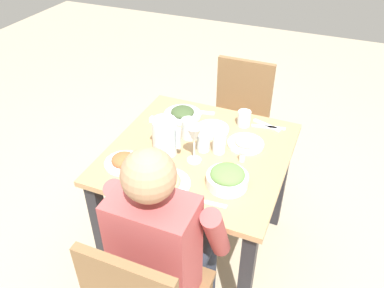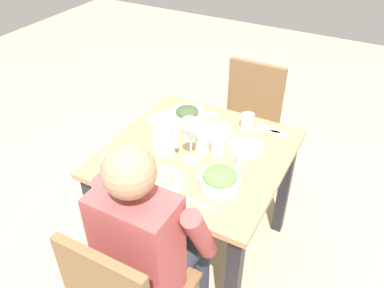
{
  "view_description": "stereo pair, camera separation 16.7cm",
  "coord_description": "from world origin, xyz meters",
  "px_view_note": "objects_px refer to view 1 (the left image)",
  "views": [
    {
      "loc": [
        0.57,
        -1.47,
        1.92
      ],
      "look_at": [
        -0.06,
        0.05,
        0.73
      ],
      "focal_mm": 36.51,
      "sensor_mm": 36.0,
      "label": 1
    },
    {
      "loc": [
        0.72,
        -1.4,
        1.92
      ],
      "look_at": [
        -0.06,
        0.05,
        0.73
      ],
      "focal_mm": 36.51,
      "sensor_mm": 36.0,
      "label": 2
    }
  ],
  "objects_px": {
    "water_pitcher": "(165,136)",
    "water_glass_far_right": "(244,118)",
    "diner_near": "(166,243)",
    "wine_glass": "(194,137)",
    "chair_far": "(238,118)",
    "water_glass_center": "(189,128)",
    "plate_dolmas": "(183,113)",
    "salad_bowl": "(227,178)",
    "plate_rice_curry": "(124,161)",
    "water_glass_by_pitcher": "(203,142)",
    "plate_fries": "(166,182)",
    "salt_shaker": "(242,156)",
    "dining_table": "(199,170)",
    "water_glass_near_right": "(219,143)",
    "plate_beans": "(246,143)",
    "plate_yoghurt": "(213,128)"
  },
  "relations": [
    {
      "from": "water_glass_far_right",
      "to": "diner_near",
      "type": "bearing_deg",
      "value": -95.24
    },
    {
      "from": "salt_shaker",
      "to": "water_glass_by_pitcher",
      "type": "bearing_deg",
      "value": 176.4
    },
    {
      "from": "diner_near",
      "to": "wine_glass",
      "type": "height_order",
      "value": "diner_near"
    },
    {
      "from": "water_pitcher",
      "to": "water_glass_far_right",
      "type": "relative_size",
      "value": 2.22
    },
    {
      "from": "plate_dolmas",
      "to": "wine_glass",
      "type": "bearing_deg",
      "value": -58.64
    },
    {
      "from": "plate_dolmas",
      "to": "water_glass_near_right",
      "type": "height_order",
      "value": "water_glass_near_right"
    },
    {
      "from": "chair_far",
      "to": "water_pitcher",
      "type": "bearing_deg",
      "value": -100.42
    },
    {
      "from": "water_glass_by_pitcher",
      "to": "wine_glass",
      "type": "bearing_deg",
      "value": -94.4
    },
    {
      "from": "plate_rice_curry",
      "to": "water_glass_by_pitcher",
      "type": "height_order",
      "value": "water_glass_by_pitcher"
    },
    {
      "from": "water_glass_center",
      "to": "plate_dolmas",
      "type": "bearing_deg",
      "value": 122.24
    },
    {
      "from": "chair_far",
      "to": "wine_glass",
      "type": "distance_m",
      "value": 0.9
    },
    {
      "from": "water_glass_by_pitcher",
      "to": "water_glass_far_right",
      "type": "bearing_deg",
      "value": 67.25
    },
    {
      "from": "plate_dolmas",
      "to": "water_glass_by_pitcher",
      "type": "distance_m",
      "value": 0.34
    },
    {
      "from": "salad_bowl",
      "to": "plate_beans",
      "type": "distance_m",
      "value": 0.33
    },
    {
      "from": "water_glass_center",
      "to": "water_glass_near_right",
      "type": "relative_size",
      "value": 1.03
    },
    {
      "from": "diner_near",
      "to": "salt_shaker",
      "type": "relative_size",
      "value": 21.88
    },
    {
      "from": "dining_table",
      "to": "plate_beans",
      "type": "relative_size",
      "value": 4.71
    },
    {
      "from": "water_pitcher",
      "to": "water_glass_center",
      "type": "height_order",
      "value": "water_pitcher"
    },
    {
      "from": "water_pitcher",
      "to": "plate_fries",
      "type": "bearing_deg",
      "value": -64.18
    },
    {
      "from": "salad_bowl",
      "to": "wine_glass",
      "type": "relative_size",
      "value": 0.96
    },
    {
      "from": "plate_rice_curry",
      "to": "water_glass_near_right",
      "type": "relative_size",
      "value": 1.78
    },
    {
      "from": "plate_dolmas",
      "to": "plate_fries",
      "type": "height_order",
      "value": "plate_fries"
    },
    {
      "from": "diner_near",
      "to": "dining_table",
      "type": "bearing_deg",
      "value": 97.02
    },
    {
      "from": "dining_table",
      "to": "wine_glass",
      "type": "height_order",
      "value": "wine_glass"
    },
    {
      "from": "plate_beans",
      "to": "plate_yoghurt",
      "type": "distance_m",
      "value": 0.21
    },
    {
      "from": "plate_beans",
      "to": "plate_yoghurt",
      "type": "xyz_separation_m",
      "value": [
        -0.2,
        0.06,
        0.0
      ]
    },
    {
      "from": "dining_table",
      "to": "wine_glass",
      "type": "bearing_deg",
      "value": -83.43
    },
    {
      "from": "dining_table",
      "to": "water_glass_near_right",
      "type": "distance_m",
      "value": 0.21
    },
    {
      "from": "plate_fries",
      "to": "wine_glass",
      "type": "distance_m",
      "value": 0.25
    },
    {
      "from": "plate_yoghurt",
      "to": "water_glass_near_right",
      "type": "bearing_deg",
      "value": -60.89
    },
    {
      "from": "water_pitcher",
      "to": "water_glass_center",
      "type": "xyz_separation_m",
      "value": [
        0.06,
        0.17,
        -0.04
      ]
    },
    {
      "from": "water_glass_near_right",
      "to": "salt_shaker",
      "type": "xyz_separation_m",
      "value": [
        0.13,
        -0.03,
        -0.03
      ]
    },
    {
      "from": "plate_yoghurt",
      "to": "wine_glass",
      "type": "height_order",
      "value": "wine_glass"
    },
    {
      "from": "water_pitcher",
      "to": "plate_beans",
      "type": "xyz_separation_m",
      "value": [
        0.35,
        0.21,
        -0.08
      ]
    },
    {
      "from": "plate_rice_curry",
      "to": "water_glass_by_pitcher",
      "type": "bearing_deg",
      "value": 39.53
    },
    {
      "from": "water_glass_far_right",
      "to": "salt_shaker",
      "type": "bearing_deg",
      "value": -75.05
    },
    {
      "from": "plate_fries",
      "to": "salt_shaker",
      "type": "relative_size",
      "value": 4.16
    },
    {
      "from": "dining_table",
      "to": "water_pitcher",
      "type": "distance_m",
      "value": 0.28
    },
    {
      "from": "diner_near",
      "to": "water_pitcher",
      "type": "xyz_separation_m",
      "value": [
        -0.21,
        0.45,
        0.19
      ]
    },
    {
      "from": "dining_table",
      "to": "water_glass_near_right",
      "type": "relative_size",
      "value": 8.35
    },
    {
      "from": "dining_table",
      "to": "plate_rice_curry",
      "type": "relative_size",
      "value": 4.69
    },
    {
      "from": "plate_fries",
      "to": "plate_beans",
      "type": "bearing_deg",
      "value": 60.68
    },
    {
      "from": "water_glass_far_right",
      "to": "salt_shaker",
      "type": "height_order",
      "value": "water_glass_far_right"
    },
    {
      "from": "plate_rice_curry",
      "to": "chair_far",
      "type": "bearing_deg",
      "value": 73.28
    },
    {
      "from": "plate_fries",
      "to": "plate_rice_curry",
      "type": "height_order",
      "value": "plate_fries"
    },
    {
      "from": "diner_near",
      "to": "salad_bowl",
      "type": "bearing_deg",
      "value": 66.37
    },
    {
      "from": "plate_beans",
      "to": "plate_dolmas",
      "type": "distance_m",
      "value": 0.44
    },
    {
      "from": "salad_bowl",
      "to": "water_glass_center",
      "type": "xyz_separation_m",
      "value": [
        -0.31,
        0.28,
        0.01
      ]
    },
    {
      "from": "water_glass_center",
      "to": "water_glass_by_pitcher",
      "type": "relative_size",
      "value": 1.2
    },
    {
      "from": "salad_bowl",
      "to": "water_glass_by_pitcher",
      "type": "bearing_deg",
      "value": 133.24
    }
  ]
}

